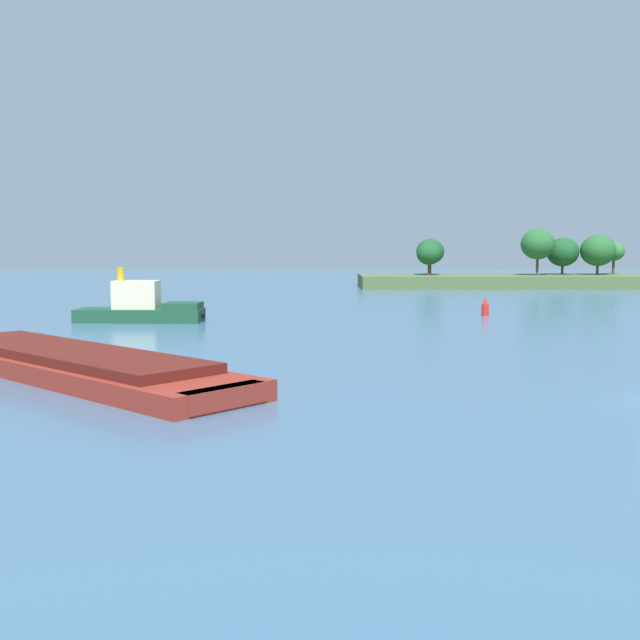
% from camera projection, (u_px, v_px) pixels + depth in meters
% --- Properties ---
extents(treeline_island, '(54.62, 16.65, 9.87)m').
position_uv_depth(treeline_island, '(524.00, 273.00, 129.62)').
color(treeline_island, '#4C6038').
rests_on(treeline_island, ground).
extents(tugboat, '(11.85, 4.17, 5.02)m').
position_uv_depth(tugboat, '(141.00, 308.00, 70.36)').
color(tugboat, '#19472D').
rests_on(tugboat, ground).
extents(cargo_barge, '(25.67, 24.17, 5.58)m').
position_uv_depth(cargo_barge, '(45.00, 355.00, 42.70)').
color(cargo_barge, maroon).
rests_on(cargo_barge, ground).
extents(channel_buoy_red, '(0.70, 0.70, 1.90)m').
position_uv_depth(channel_buoy_red, '(485.00, 308.00, 76.42)').
color(channel_buoy_red, red).
rests_on(channel_buoy_red, ground).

